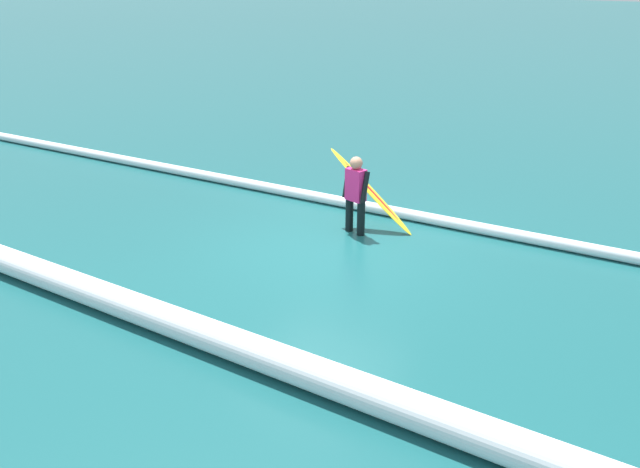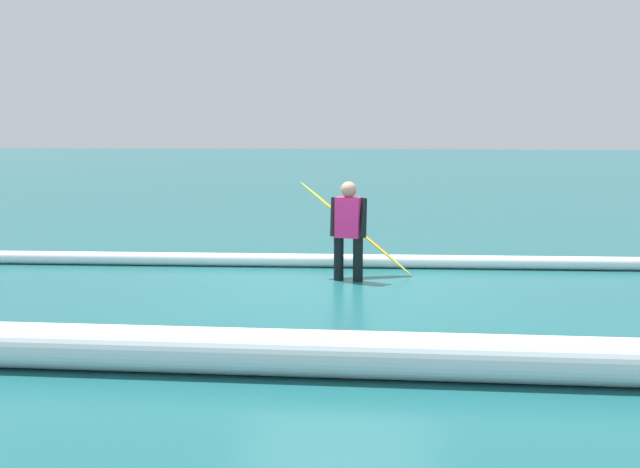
# 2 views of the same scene
# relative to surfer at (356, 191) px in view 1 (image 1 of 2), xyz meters

# --- Properties ---
(ground_plane) EXTENTS (183.08, 183.08, 0.00)m
(ground_plane) POSITION_rel_surfer_xyz_m (0.05, 0.93, -0.77)
(ground_plane) COLOR #165254
(surfer) EXTENTS (0.51, 0.32, 1.38)m
(surfer) POSITION_rel_surfer_xyz_m (0.00, 0.00, 0.00)
(surfer) COLOR black
(surfer) RESTS_ON ground_plane
(surfboard) EXTENTS (1.66, 0.36, 1.39)m
(surfboard) POSITION_rel_surfer_xyz_m (-0.09, -0.38, -0.09)
(surfboard) COLOR yellow
(surfboard) RESTS_ON ground_plane
(wave_crest_foreground) EXTENTS (25.15, 1.59, 0.20)m
(wave_crest_foreground) POSITION_rel_surfer_xyz_m (0.64, -1.04, -0.66)
(wave_crest_foreground) COLOR white
(wave_crest_foreground) RESTS_ON ground_plane
(wave_crest_midground) EXTENTS (19.33, 0.77, 0.40)m
(wave_crest_midground) POSITION_rel_surfer_xyz_m (-1.53, 4.27, -0.57)
(wave_crest_midground) COLOR white
(wave_crest_midground) RESTS_ON ground_plane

